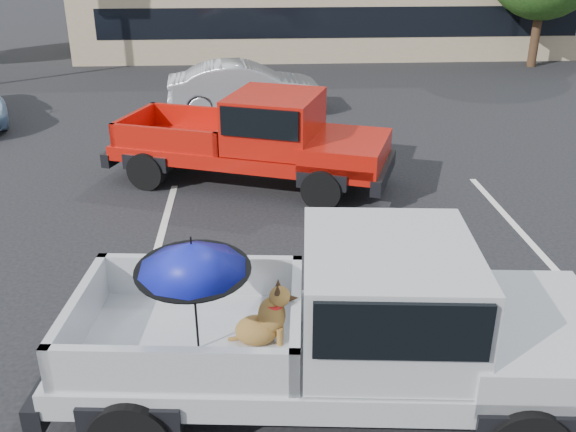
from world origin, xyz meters
The scene contains 6 objects.
ground centered at (0.00, 0.00, 0.00)m, with size 90.00×90.00×0.00m, color black.
stripe_left centered at (-3.00, 2.00, 0.00)m, with size 0.12×5.00×0.01m, color silver.
stripe_right centered at (3.00, 2.00, 0.00)m, with size 0.12×5.00×0.01m, color silver.
silver_pickup centered at (-0.40, -2.04, 1.05)m, with size 5.84×2.50×2.06m.
red_pickup centered at (-1.17, 4.50, 0.99)m, with size 5.83×3.66×1.82m.
silver_sedan centered at (-1.58, 10.02, 0.69)m, with size 1.46×4.19×1.38m, color #9FA1A6.
Camera 1 is at (-1.49, -7.42, 4.62)m, focal length 40.00 mm.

